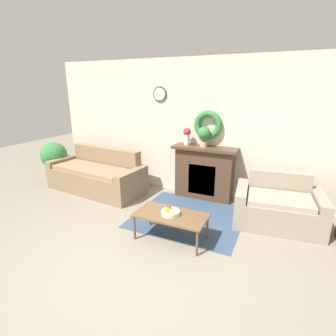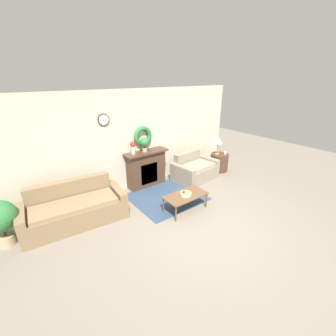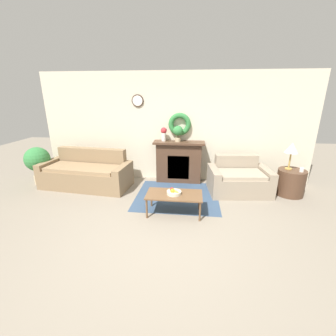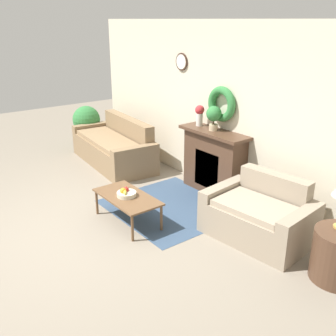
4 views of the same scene
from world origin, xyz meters
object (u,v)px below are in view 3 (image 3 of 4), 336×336
at_px(loveseat_right, 239,180).
at_px(side_table_by_loveseat, 291,182).
at_px(mug, 302,170).
at_px(potted_plant_floor_by_couch, 38,161).
at_px(coffee_table, 174,196).
at_px(fruit_bowl, 174,192).
at_px(couch_left, 87,174).
at_px(vase_on_mantel_left, 164,133).
at_px(table_lamp, 292,149).
at_px(potted_plant_on_mantel, 178,132).
at_px(fireplace, 179,162).

xyz_separation_m(loveseat_right, side_table_by_loveseat, (1.13, -0.02, -0.01)).
height_order(loveseat_right, mug, loveseat_right).
bearing_deg(potted_plant_floor_by_couch, coffee_table, -18.16).
xyz_separation_m(loveseat_right, fruit_bowl, (-1.40, -1.16, 0.15)).
bearing_deg(couch_left, side_table_by_loveseat, 5.91).
bearing_deg(fruit_bowl, vase_on_mantel_left, 103.39).
bearing_deg(couch_left, table_lamp, 6.64).
height_order(potted_plant_on_mantel, potted_plant_floor_by_couch, potted_plant_on_mantel).
distance_m(side_table_by_loveseat, vase_on_mantel_left, 3.13).
bearing_deg(potted_plant_floor_by_couch, mug, -1.15).
relative_size(fruit_bowl, mug, 3.13).
height_order(coffee_table, vase_on_mantel_left, vase_on_mantel_left).
xyz_separation_m(couch_left, side_table_by_loveseat, (4.75, 0.03, -0.03)).
bearing_deg(potted_plant_on_mantel, table_lamp, -10.67).
distance_m(fireplace, loveseat_right, 1.53).
height_order(couch_left, vase_on_mantel_left, vase_on_mantel_left).
height_order(coffee_table, side_table_by_loveseat, side_table_by_loveseat).
distance_m(vase_on_mantel_left, potted_plant_floor_by_couch, 3.21).
xyz_separation_m(fruit_bowl, side_table_by_loveseat, (2.52, 1.14, -0.15)).
bearing_deg(mug, potted_plant_on_mantel, 166.83).
xyz_separation_m(fireplace, vase_on_mantel_left, (-0.38, 0.01, 0.72)).
relative_size(loveseat_right, fruit_bowl, 5.22).
relative_size(loveseat_right, vase_on_mantel_left, 4.17).
bearing_deg(couch_left, mug, 4.69).
distance_m(couch_left, side_table_by_loveseat, 4.75).
relative_size(couch_left, mug, 25.16).
xyz_separation_m(couch_left, coffee_table, (2.24, -1.10, 0.04)).
bearing_deg(fruit_bowl, fireplace, 90.70).
distance_m(fruit_bowl, mug, 2.86).
relative_size(loveseat_right, mug, 16.33).
relative_size(fireplace, mug, 14.50).
xyz_separation_m(loveseat_right, potted_plant_on_mantel, (-1.45, 0.51, 1.00)).
bearing_deg(mug, side_table_by_loveseat, 142.13).
bearing_deg(potted_plant_on_mantel, potted_plant_floor_by_couch, -171.60).
xyz_separation_m(fireplace, side_table_by_loveseat, (2.54, -0.54, -0.24)).
bearing_deg(side_table_by_loveseat, vase_on_mantel_left, 169.35).
bearing_deg(fruit_bowl, table_lamp, 26.17).
xyz_separation_m(loveseat_right, mug, (1.26, -0.12, 0.33)).
bearing_deg(potted_plant_on_mantel, loveseat_right, -19.49).
bearing_deg(loveseat_right, fruit_bowl, -146.44).
bearing_deg(loveseat_right, potted_plant_on_mantel, 154.27).
height_order(side_table_by_loveseat, vase_on_mantel_left, vase_on_mantel_left).
bearing_deg(potted_plant_floor_by_couch, side_table_by_loveseat, -0.20).
xyz_separation_m(couch_left, vase_on_mantel_left, (1.82, 0.58, 0.93)).
height_order(fireplace, side_table_by_loveseat, fireplace).
bearing_deg(fruit_bowl, potted_plant_floor_by_couch, 161.61).
distance_m(loveseat_right, vase_on_mantel_left, 2.10).
bearing_deg(couch_left, potted_plant_floor_by_couch, -176.83).
height_order(couch_left, potted_plant_on_mantel, potted_plant_on_mantel).
height_order(fireplace, couch_left, fireplace).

